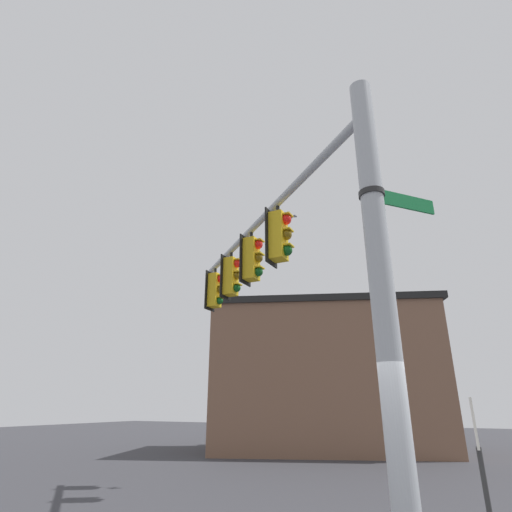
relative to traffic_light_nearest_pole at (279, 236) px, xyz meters
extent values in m
cylinder|color=#ADB2B7|center=(2.02, 2.28, -2.01)|extent=(0.32, 0.32, 6.68)
cylinder|color=#ADB2B7|center=(-0.68, -0.80, 0.78)|extent=(5.53, 6.25, 0.16)
cylinder|color=black|center=(0.00, -0.02, 0.61)|extent=(0.08, 0.08, 0.18)
cube|color=gold|center=(0.00, -0.02, -0.01)|extent=(0.36, 0.30, 1.05)
sphere|color=red|center=(0.00, 0.17, 0.34)|extent=(0.22, 0.22, 0.22)
cube|color=gold|center=(0.00, 0.19, 0.44)|extent=(0.24, 0.20, 0.03)
sphere|color=brown|center=(0.00, 0.17, -0.01)|extent=(0.22, 0.22, 0.22)
cube|color=gold|center=(0.00, 0.19, 0.09)|extent=(0.24, 0.20, 0.03)
sphere|color=#0F4C19|center=(0.00, 0.17, -0.36)|extent=(0.22, 0.22, 0.22)
cube|color=gold|center=(0.00, 0.19, -0.26)|extent=(0.24, 0.20, 0.03)
cube|color=black|center=(0.00, -0.19, -0.01)|extent=(0.54, 0.03, 1.22)
cylinder|color=black|center=(-1.02, -1.18, 0.61)|extent=(0.08, 0.08, 0.18)
cube|color=gold|center=(-1.02, -1.18, -0.01)|extent=(0.36, 0.30, 1.05)
sphere|color=red|center=(-1.02, -0.99, 0.34)|extent=(0.22, 0.22, 0.22)
cube|color=gold|center=(-1.02, -0.97, 0.44)|extent=(0.24, 0.20, 0.03)
sphere|color=brown|center=(-1.02, -0.99, -0.01)|extent=(0.22, 0.22, 0.22)
cube|color=gold|center=(-1.02, -0.97, 0.09)|extent=(0.24, 0.20, 0.03)
sphere|color=#0F4C19|center=(-1.02, -0.99, -0.36)|extent=(0.22, 0.22, 0.22)
cube|color=gold|center=(-1.02, -0.97, -0.26)|extent=(0.24, 0.20, 0.03)
cube|color=black|center=(-1.02, -1.35, -0.01)|extent=(0.54, 0.03, 1.22)
cylinder|color=black|center=(-2.04, -2.34, 0.61)|extent=(0.08, 0.08, 0.18)
cube|color=gold|center=(-2.04, -2.34, -0.01)|extent=(0.36, 0.30, 1.05)
sphere|color=red|center=(-2.04, -2.16, 0.34)|extent=(0.22, 0.22, 0.22)
cube|color=gold|center=(-2.04, -2.14, 0.44)|extent=(0.24, 0.20, 0.03)
sphere|color=brown|center=(-2.04, -2.16, -0.01)|extent=(0.22, 0.22, 0.22)
cube|color=gold|center=(-2.04, -2.14, 0.09)|extent=(0.24, 0.20, 0.03)
sphere|color=#0F4C19|center=(-2.04, -2.16, -0.36)|extent=(0.22, 0.22, 0.22)
cube|color=gold|center=(-2.04, -2.14, -0.26)|extent=(0.24, 0.20, 0.03)
cube|color=black|center=(-2.04, -2.51, -0.01)|extent=(0.54, 0.03, 1.22)
cylinder|color=black|center=(-3.07, -3.51, 0.61)|extent=(0.08, 0.08, 0.18)
cube|color=gold|center=(-3.07, -3.51, -0.01)|extent=(0.36, 0.30, 1.05)
sphere|color=red|center=(-3.07, -3.32, 0.34)|extent=(0.22, 0.22, 0.22)
cube|color=gold|center=(-3.07, -3.30, 0.44)|extent=(0.24, 0.20, 0.03)
sphere|color=brown|center=(-3.07, -3.32, -0.01)|extent=(0.22, 0.22, 0.22)
cube|color=gold|center=(-3.07, -3.30, 0.09)|extent=(0.24, 0.20, 0.03)
sphere|color=#0F4C19|center=(-3.07, -3.32, -0.36)|extent=(0.22, 0.22, 0.22)
cube|color=gold|center=(-3.07, -3.30, -0.26)|extent=(0.24, 0.20, 0.03)
cube|color=black|center=(-3.07, -3.68, -0.01)|extent=(0.54, 0.03, 1.22)
cube|color=#147238|center=(1.54, 2.70, -0.56)|extent=(0.72, 0.64, 0.22)
cube|color=white|center=(1.54, 2.69, -0.56)|extent=(0.71, 0.62, 0.04)
cylinder|color=#262626|center=(2.02, 2.28, -0.56)|extent=(0.36, 0.36, 0.08)
ellipsoid|color=gray|center=(-4.32, -1.39, 2.58)|extent=(0.31, 0.20, 0.09)
cube|color=gray|center=(-4.32, -1.37, 2.59)|extent=(0.21, 0.36, 0.03)
cube|color=gray|center=(-4.31, -1.41, 2.59)|extent=(0.21, 0.35, 0.11)
cube|color=brown|center=(-12.34, -3.04, -2.19)|extent=(8.72, 11.39, 6.32)
cube|color=maroon|center=(-15.23, -4.11, -1.88)|extent=(4.09, 8.86, 0.30)
cube|color=black|center=(-12.34, -3.04, 1.12)|extent=(9.06, 11.85, 0.30)
cylinder|color=#4C3823|center=(-11.78, -4.81, -3.27)|extent=(0.30, 0.30, 4.17)
sphere|color=#1E4C23|center=(-11.78, -4.81, 0.05)|extent=(3.52, 3.52, 3.52)
cylinder|color=#333333|center=(-0.56, 3.07, -4.65)|extent=(0.08, 0.08, 1.40)
cube|color=silver|center=(-0.56, 3.07, -3.60)|extent=(0.60, 0.04, 0.76)
camera|label=1|loc=(7.28, 3.09, -3.33)|focal=28.61mm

